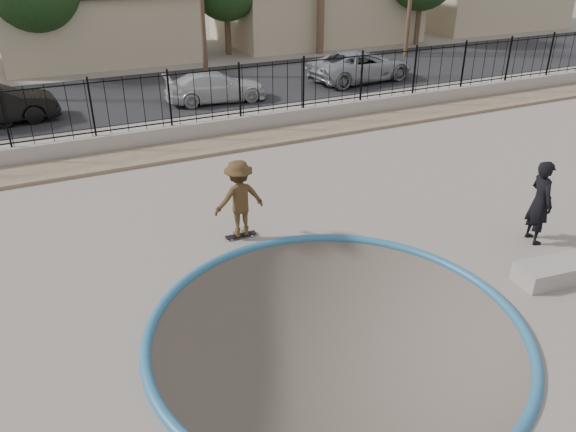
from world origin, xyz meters
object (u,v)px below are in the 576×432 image
at_px(skateboard, 241,235).
at_px(car_c, 216,87).
at_px(concrete_ledge, 554,272).
at_px(skater, 239,202).
at_px(car_d, 361,66).
at_px(videographer, 540,202).

height_order(skateboard, car_c, car_c).
bearing_deg(car_c, concrete_ledge, -168.27).
bearing_deg(skater, skateboard, -87.21).
relative_size(skateboard, car_c, 0.18).
bearing_deg(skateboard, car_d, 49.44).
distance_m(skater, videographer, 6.87).
height_order(concrete_ledge, car_c, car_c).
height_order(skateboard, concrete_ledge, concrete_ledge).
distance_m(videographer, car_d, 15.78).
bearing_deg(skater, car_c, -106.91).
xyz_separation_m(concrete_ledge, car_c, (-1.89, 16.00, 0.45)).
distance_m(concrete_ledge, car_d, 17.42).
distance_m(skateboard, car_d, 16.15).
relative_size(skater, car_d, 0.35).
bearing_deg(car_c, videographer, -164.09).
relative_size(skater, videographer, 0.93).
height_order(skater, car_d, skater).
distance_m(concrete_ledge, car_c, 16.12).
bearing_deg(car_d, car_c, 88.36).
xyz_separation_m(car_c, car_d, (7.46, 0.50, 0.11)).
bearing_deg(car_c, skateboard, 168.86).
xyz_separation_m(skater, skateboard, (-0.00, 0.00, -0.87)).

